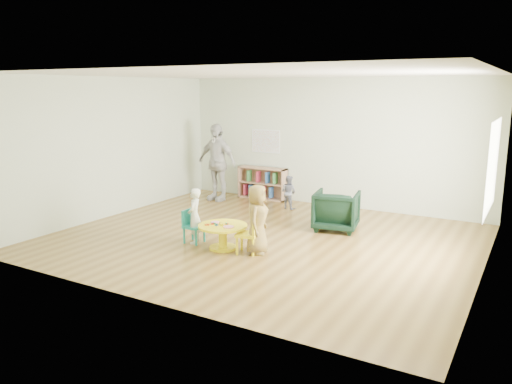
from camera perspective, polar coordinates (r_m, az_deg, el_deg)
room at (r=8.36m, az=0.99°, el=7.12°), size 7.10×7.00×2.80m
activity_table at (r=8.14m, az=-3.82°, el=-4.60°), size 0.80×0.80×0.44m
kid_chair_left at (r=8.52m, az=-7.33°, el=-3.75°), size 0.31×0.31×0.57m
kid_chair_right at (r=7.88m, az=-0.69°, el=-4.75°), size 0.40×0.40×0.61m
bookshelf at (r=11.83m, az=0.76°, el=1.02°), size 1.20×0.30×0.75m
alphabet_poster at (r=11.79m, az=1.13°, el=5.82°), size 0.74×0.01×0.54m
armchair at (r=9.30m, az=9.17°, el=-2.10°), size 0.91×0.93×0.73m
child_left at (r=8.45m, az=-7.04°, el=-2.73°), size 0.33×0.40×0.94m
child_right at (r=7.83m, az=0.14°, el=-3.14°), size 0.47×0.61×1.11m
toddler at (r=10.82m, az=3.74°, el=-0.02°), size 0.39×0.33×0.73m
adult_caretaker at (r=11.61m, az=-4.51°, el=3.42°), size 1.08×0.53×1.79m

